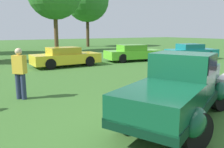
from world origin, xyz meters
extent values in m
plane|color=#386628|center=(0.00, 0.00, 0.00)|extent=(120.00, 120.00, 0.00)
cube|color=black|center=(0.33, 0.13, 0.56)|extent=(4.75, 3.19, 0.20)
cube|color=#0F472D|center=(1.57, 0.69, 0.94)|extent=(1.99, 1.69, 0.60)
ellipsoid|color=silver|center=(2.36, 1.04, 0.92)|extent=(0.36, 0.54, 0.68)
cube|color=#0F472D|center=(0.44, 0.18, 1.18)|extent=(1.56, 1.70, 1.04)
cube|color=black|center=(0.44, 0.18, 1.48)|extent=(1.48, 1.69, 0.40)
cube|color=#0F472D|center=(-0.85, -0.40, 0.86)|extent=(2.39, 2.10, 0.48)
ellipsoid|color=#0F472D|center=(1.34, 1.37, 0.56)|extent=(0.99, 0.71, 0.52)
ellipsoid|color=#0F472D|center=(1.94, 0.06, 0.56)|extent=(0.99, 0.71, 0.52)
ellipsoid|color=#0F472D|center=(-1.14, 0.25, 0.56)|extent=(0.99, 0.71, 0.52)
ellipsoid|color=#0F472D|center=(-0.55, -1.06, 0.56)|extent=(0.99, 0.71, 0.52)
sphere|color=silver|center=(2.23, 1.46, 1.00)|extent=(0.18, 0.18, 0.18)
sphere|color=silver|center=(2.59, 0.66, 1.00)|extent=(0.18, 0.18, 0.18)
cylinder|color=black|center=(1.34, 1.37, 0.38)|extent=(0.76, 0.24, 0.76)
cylinder|color=black|center=(1.94, 0.06, 0.38)|extent=(0.76, 0.24, 0.76)
cylinder|color=black|center=(-1.14, 0.25, 0.38)|extent=(0.76, 0.24, 0.76)
cylinder|color=black|center=(-0.55, -1.06, 0.38)|extent=(0.76, 0.24, 0.76)
cylinder|color=black|center=(2.94, 0.61, 0.33)|extent=(0.66, 0.20, 0.66)
cube|color=yellow|center=(1.39, 10.41, 0.50)|extent=(4.26, 1.68, 0.60)
cube|color=gold|center=(1.22, 10.41, 1.00)|extent=(1.88, 1.45, 0.44)
cylinder|color=black|center=(2.67, 9.64, 0.32)|extent=(0.64, 0.22, 0.64)
cylinder|color=black|center=(0.12, 9.64, 0.32)|extent=(0.64, 0.22, 0.64)
cube|color=#60C62D|center=(6.72, 10.29, 0.50)|extent=(4.46, 2.35, 0.60)
cube|color=#4D9F24|center=(6.55, 10.32, 1.00)|extent=(2.08, 1.73, 0.44)
cylinder|color=black|center=(7.85, 9.32, 0.32)|extent=(0.64, 0.22, 0.64)
cylinder|color=black|center=(5.34, 9.74, 0.32)|extent=(0.64, 0.22, 0.64)
cube|color=teal|center=(11.36, 8.71, 0.50)|extent=(4.28, 2.70, 0.60)
cube|color=#146A6E|center=(11.21, 8.76, 1.00)|extent=(2.08, 1.87, 0.44)
cylinder|color=black|center=(12.30, 7.64, 0.32)|extent=(0.64, 0.22, 0.64)
cylinder|color=black|center=(10.00, 8.29, 0.32)|extent=(0.64, 0.22, 0.64)
cylinder|color=#283351|center=(-2.67, 4.31, 0.43)|extent=(0.16, 0.16, 0.86)
cylinder|color=#283351|center=(-2.53, 4.17, 0.43)|extent=(0.16, 0.16, 0.86)
cube|color=gold|center=(-2.60, 4.24, 1.16)|extent=(0.45, 0.46, 0.60)
sphere|color=beige|center=(-2.60, 4.24, 1.58)|extent=(0.22, 0.22, 0.22)
cylinder|color=brown|center=(4.56, 21.30, 2.35)|extent=(0.44, 0.44, 4.70)
cylinder|color=#47331E|center=(11.12, 26.78, 2.41)|extent=(0.44, 0.44, 4.83)
sphere|color=#337A2D|center=(11.12, 26.78, 6.49)|extent=(6.05, 6.05, 6.05)
camera|label=1|loc=(-4.05, -3.67, 2.22)|focal=37.32mm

